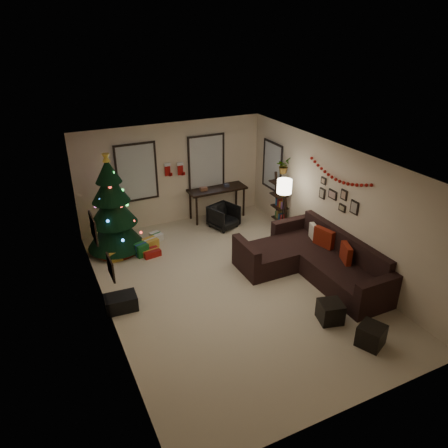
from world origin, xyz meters
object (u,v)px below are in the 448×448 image
at_px(christmas_tree, 113,211).
at_px(desk_chair, 224,216).
at_px(sofa, 313,261).
at_px(bookshelf, 280,203).
at_px(desk, 217,192).

bearing_deg(christmas_tree, desk_chair, 0.46).
height_order(sofa, desk_chair, sofa).
bearing_deg(sofa, bookshelf, 77.01).
distance_m(desk, bookshelf, 1.80).
relative_size(sofa, desk, 1.92).
distance_m(sofa, desk, 3.63).
xyz_separation_m(desk_chair, bookshelf, (1.26, -0.74, 0.44)).
bearing_deg(desk, bookshelf, -50.35).
xyz_separation_m(sofa, desk_chair, (-0.76, 2.89, 0.00)).
relative_size(christmas_tree, desk, 1.55).
height_order(sofa, desk, sofa).
height_order(christmas_tree, desk, christmas_tree).
xyz_separation_m(christmas_tree, bookshelf, (4.11, -0.71, -0.28)).
bearing_deg(sofa, desk, 100.40).
bearing_deg(desk, desk_chair, -99.86).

